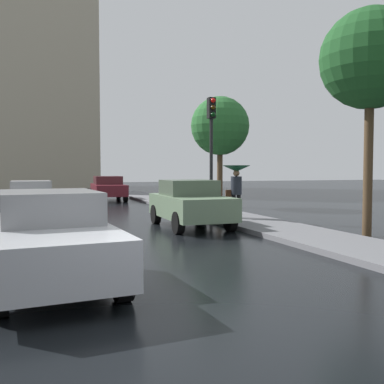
% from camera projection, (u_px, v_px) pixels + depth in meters
% --- Properties ---
extents(ground, '(120.00, 120.00, 0.00)m').
position_uv_depth(ground, '(202.00, 330.00, 4.96)').
color(ground, black).
extents(car_silver_near_kerb, '(2.02, 4.56, 1.49)m').
position_uv_depth(car_silver_near_kerb, '(51.00, 236.00, 7.06)').
color(car_silver_near_kerb, '#B2B5BA').
rests_on(car_silver_near_kerb, ground).
extents(car_white_mid_road, '(1.81, 3.89, 1.42)m').
position_uv_depth(car_white_mid_road, '(31.00, 198.00, 16.86)').
color(car_white_mid_road, silver).
rests_on(car_white_mid_road, ground).
extents(car_maroon_behind_camera, '(1.99, 4.37, 1.46)m').
position_uv_depth(car_maroon_behind_camera, '(108.00, 188.00, 25.86)').
color(car_maroon_behind_camera, maroon).
rests_on(car_maroon_behind_camera, ground).
extents(car_green_far_lane, '(1.89, 3.83, 1.51)m').
position_uv_depth(car_green_far_lane, '(190.00, 203.00, 13.80)').
color(car_green_far_lane, slate).
rests_on(car_green_far_lane, ground).
extents(pedestrian_with_umbrella_far, '(0.99, 0.99, 1.86)m').
position_uv_depth(pedestrian_with_umbrella_far, '(236.00, 177.00, 15.09)').
color(pedestrian_with_umbrella_far, black).
rests_on(pedestrian_with_umbrella_far, sidewalk_strip).
extents(traffic_light, '(0.26, 0.39, 4.32)m').
position_uv_depth(traffic_light, '(212.00, 134.00, 15.63)').
color(traffic_light, black).
rests_on(traffic_light, sidewalk_strip).
extents(street_tree_near, '(2.87, 2.87, 5.43)m').
position_uv_depth(street_tree_near, '(220.00, 126.00, 21.11)').
color(street_tree_near, '#4C3823').
rests_on(street_tree_near, ground).
extents(street_tree_mid, '(2.71, 2.71, 6.21)m').
position_uv_depth(street_tree_mid, '(370.00, 60.00, 11.65)').
color(street_tree_mid, '#4C3823').
rests_on(street_tree_mid, ground).
extents(distant_tower, '(16.44, 10.24, 32.42)m').
position_uv_depth(distant_tower, '(13.00, 45.00, 44.29)').
color(distant_tower, '#B2A88E').
rests_on(distant_tower, ground).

